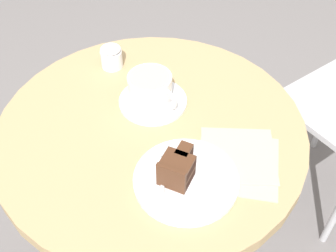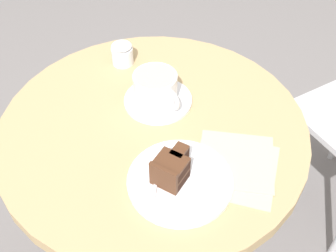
{
  "view_description": "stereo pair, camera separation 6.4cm",
  "coord_description": "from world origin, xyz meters",
  "px_view_note": "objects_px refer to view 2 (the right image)",
  "views": [
    {
      "loc": [
        0.48,
        -0.46,
        1.38
      ],
      "look_at": [
        0.06,
        -0.0,
        0.73
      ],
      "focal_mm": 45.0,
      "sensor_mm": 36.0,
      "label": 1
    },
    {
      "loc": [
        0.53,
        -0.42,
        1.38
      ],
      "look_at": [
        0.06,
        -0.0,
        0.73
      ],
      "focal_mm": 45.0,
      "sensor_mm": 36.0,
      "label": 2
    }
  ],
  "objects_px": {
    "napkin": "(235,165)",
    "fork": "(159,163)",
    "sugar_pot": "(122,53)",
    "cake_plate": "(180,181)",
    "saucer": "(158,100)",
    "teaspoon": "(147,87)",
    "coffee_cup": "(156,87)",
    "cake_slice": "(171,169)"
  },
  "relations": [
    {
      "from": "cake_plate",
      "to": "sugar_pot",
      "type": "xyz_separation_m",
      "value": [
        -0.39,
        0.15,
        0.02
      ]
    },
    {
      "from": "napkin",
      "to": "sugar_pot",
      "type": "xyz_separation_m",
      "value": [
        -0.43,
        0.04,
        0.03
      ]
    },
    {
      "from": "saucer",
      "to": "coffee_cup",
      "type": "bearing_deg",
      "value": -133.16
    },
    {
      "from": "teaspoon",
      "to": "sugar_pot",
      "type": "distance_m",
      "value": 0.13
    },
    {
      "from": "cake_plate",
      "to": "fork",
      "type": "relative_size",
      "value": 1.9
    },
    {
      "from": "coffee_cup",
      "to": "sugar_pot",
      "type": "distance_m",
      "value": 0.18
    },
    {
      "from": "cake_slice",
      "to": "napkin",
      "type": "height_order",
      "value": "cake_slice"
    },
    {
      "from": "cake_plate",
      "to": "napkin",
      "type": "bearing_deg",
      "value": 69.65
    },
    {
      "from": "coffee_cup",
      "to": "cake_plate",
      "type": "xyz_separation_m",
      "value": [
        0.22,
        -0.12,
        -0.04
      ]
    },
    {
      "from": "saucer",
      "to": "cake_slice",
      "type": "distance_m",
      "value": 0.24
    },
    {
      "from": "saucer",
      "to": "sugar_pot",
      "type": "relative_size",
      "value": 2.62
    },
    {
      "from": "cake_plate",
      "to": "cake_slice",
      "type": "bearing_deg",
      "value": -143.85
    },
    {
      "from": "teaspoon",
      "to": "napkin",
      "type": "relative_size",
      "value": 0.38
    },
    {
      "from": "teaspoon",
      "to": "sugar_pot",
      "type": "bearing_deg",
      "value": 59.33
    },
    {
      "from": "teaspoon",
      "to": "fork",
      "type": "distance_m",
      "value": 0.25
    },
    {
      "from": "coffee_cup",
      "to": "sugar_pot",
      "type": "bearing_deg",
      "value": 169.49
    },
    {
      "from": "saucer",
      "to": "coffee_cup",
      "type": "relative_size",
      "value": 1.17
    },
    {
      "from": "cake_plate",
      "to": "napkin",
      "type": "height_order",
      "value": "cake_plate"
    },
    {
      "from": "sugar_pot",
      "to": "teaspoon",
      "type": "bearing_deg",
      "value": -10.65
    },
    {
      "from": "saucer",
      "to": "sugar_pot",
      "type": "height_order",
      "value": "sugar_pot"
    },
    {
      "from": "fork",
      "to": "napkin",
      "type": "bearing_deg",
      "value": -81.33
    },
    {
      "from": "teaspoon",
      "to": "sugar_pot",
      "type": "relative_size",
      "value": 1.5
    },
    {
      "from": "napkin",
      "to": "teaspoon",
      "type": "bearing_deg",
      "value": 177.78
    },
    {
      "from": "coffee_cup",
      "to": "sugar_pot",
      "type": "height_order",
      "value": "coffee_cup"
    },
    {
      "from": "cake_slice",
      "to": "napkin",
      "type": "bearing_deg",
      "value": 65.55
    },
    {
      "from": "saucer",
      "to": "cake_slice",
      "type": "relative_size",
      "value": 1.77
    },
    {
      "from": "napkin",
      "to": "fork",
      "type": "bearing_deg",
      "value": -129.16
    },
    {
      "from": "saucer",
      "to": "coffee_cup",
      "type": "height_order",
      "value": "coffee_cup"
    },
    {
      "from": "napkin",
      "to": "cake_plate",
      "type": "bearing_deg",
      "value": -110.35
    },
    {
      "from": "coffee_cup",
      "to": "cake_plate",
      "type": "relative_size",
      "value": 0.65
    },
    {
      "from": "sugar_pot",
      "to": "coffee_cup",
      "type": "bearing_deg",
      "value": -10.51
    },
    {
      "from": "cake_plate",
      "to": "saucer",
      "type": "bearing_deg",
      "value": 149.92
    },
    {
      "from": "napkin",
      "to": "sugar_pot",
      "type": "relative_size",
      "value": 3.92
    },
    {
      "from": "coffee_cup",
      "to": "cake_plate",
      "type": "height_order",
      "value": "coffee_cup"
    },
    {
      "from": "saucer",
      "to": "sugar_pot",
      "type": "bearing_deg",
      "value": 170.67
    },
    {
      "from": "saucer",
      "to": "napkin",
      "type": "distance_m",
      "value": 0.26
    },
    {
      "from": "sugar_pot",
      "to": "fork",
      "type": "bearing_deg",
      "value": -25.47
    },
    {
      "from": "saucer",
      "to": "cake_slice",
      "type": "bearing_deg",
      "value": -34.04
    },
    {
      "from": "fork",
      "to": "napkin",
      "type": "xyz_separation_m",
      "value": [
        0.1,
        0.12,
        -0.01
      ]
    },
    {
      "from": "sugar_pot",
      "to": "cake_plate",
      "type": "bearing_deg",
      "value": -21.31
    },
    {
      "from": "coffee_cup",
      "to": "fork",
      "type": "height_order",
      "value": "coffee_cup"
    },
    {
      "from": "teaspoon",
      "to": "napkin",
      "type": "xyz_separation_m",
      "value": [
        0.31,
        -0.01,
        -0.01
      ]
    }
  ]
}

